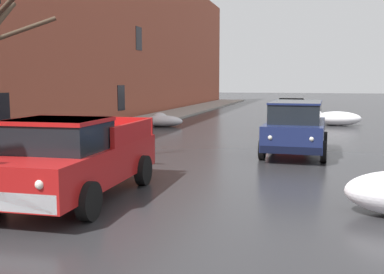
{
  "coord_description": "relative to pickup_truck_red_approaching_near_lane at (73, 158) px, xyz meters",
  "views": [
    {
      "loc": [
        2.99,
        -1.35,
        2.49
      ],
      "look_at": [
        -0.22,
        11.1,
        0.93
      ],
      "focal_mm": 42.97,
      "sensor_mm": 36.0,
      "label": 1
    }
  ],
  "objects": [
    {
      "name": "left_sidewalk_slab",
      "position": [
        -5.03,
        10.7,
        -0.81
      ],
      "size": [
        3.11,
        80.0,
        0.14
      ],
      "primitive_type": "cube",
      "color": "gray",
      "rests_on": "ground"
    },
    {
      "name": "brick_townhouse_facade",
      "position": [
        -7.09,
        10.71,
        5.0
      ],
      "size": [
        0.63,
        80.0,
        11.78
      ],
      "color": "#9E4C38",
      "rests_on": "ground"
    },
    {
      "name": "snow_bank_near_corner_left",
      "position": [
        -3.07,
        15.5,
        -0.55
      ],
      "size": [
        2.16,
        1.17,
        0.75
      ],
      "color": "white",
      "rests_on": "ground"
    },
    {
      "name": "snow_bank_along_left_kerb",
      "position": [
        6.31,
        18.56,
        -0.5
      ],
      "size": [
        2.6,
        1.4,
        0.79
      ],
      "color": "white",
      "rests_on": "ground"
    },
    {
      "name": "snow_bank_mid_block_left",
      "position": [
        -2.69,
        6.88,
        -0.54
      ],
      "size": [
        1.75,
        1.45,
        0.7
      ],
      "color": "white",
      "rests_on": "ground"
    },
    {
      "name": "pickup_truck_red_approaching_near_lane",
      "position": [
        0.0,
        0.0,
        0.0
      ],
      "size": [
        2.31,
        5.02,
        1.76
      ],
      "color": "red",
      "rests_on": "ground"
    },
    {
      "name": "suv_darkblue_parked_kerbside_close",
      "position": [
        4.38,
        7.27,
        0.11
      ],
      "size": [
        2.2,
        4.45,
        1.82
      ],
      "color": "navy",
      "rests_on": "ground"
    },
    {
      "name": "sedan_red_parked_kerbside_mid",
      "position": [
        3.95,
        13.71,
        -0.13
      ],
      "size": [
        2.03,
        4.52,
        1.42
      ],
      "color": "red",
      "rests_on": "ground"
    },
    {
      "name": "sedan_silver_parked_far_down_block",
      "position": [
        3.7,
        20.07,
        -0.13
      ],
      "size": [
        2.13,
        4.36,
        1.42
      ],
      "color": "#B7B7BC",
      "rests_on": "ground"
    }
  ]
}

